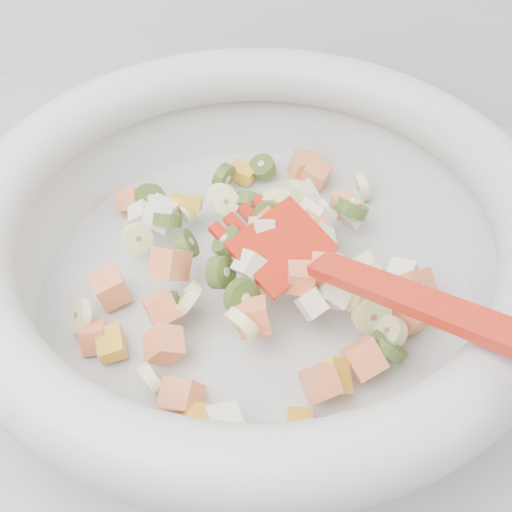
# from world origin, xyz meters

# --- Properties ---
(mixing_bowl) EXTENTS (0.43, 0.43, 0.15)m
(mixing_bowl) POSITION_xyz_m (-0.08, 1.45, 0.96)
(mixing_bowl) COLOR #BBBCB9
(mixing_bowl) RESTS_ON counter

